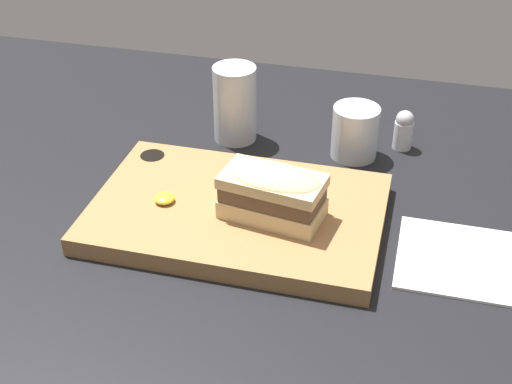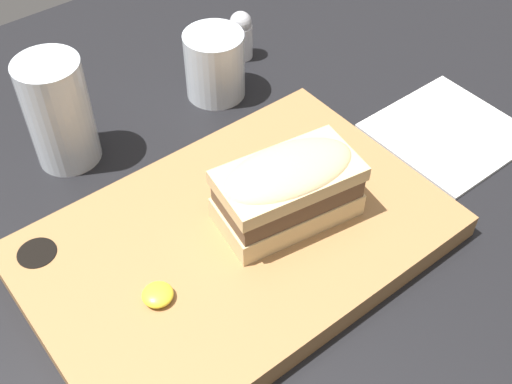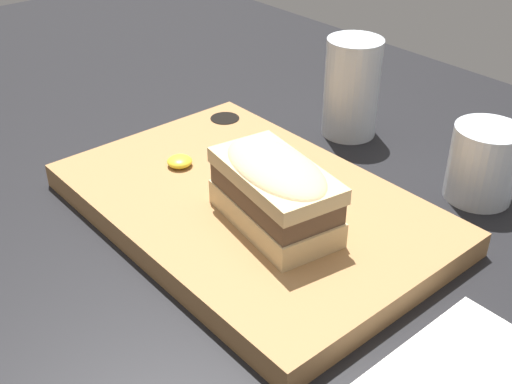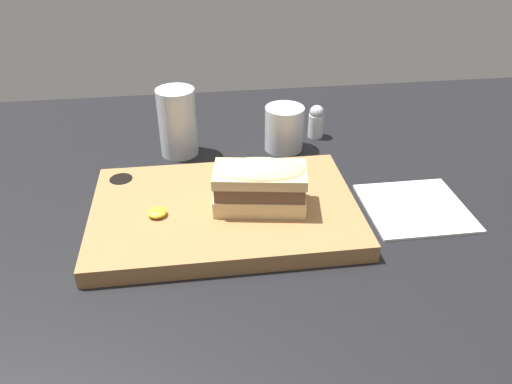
% 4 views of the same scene
% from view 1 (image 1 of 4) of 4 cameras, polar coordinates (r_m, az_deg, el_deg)
% --- Properties ---
extents(dining_table, '(1.75, 1.01, 0.02)m').
position_cam_1_polar(dining_table, '(1.01, -3.51, -1.79)').
color(dining_table, black).
rests_on(dining_table, ground).
extents(serving_board, '(0.39, 0.26, 0.03)m').
position_cam_1_polar(serving_board, '(0.97, -1.54, -1.64)').
color(serving_board, '#9E7042').
rests_on(serving_board, dining_table).
extents(sandwich, '(0.14, 0.09, 0.07)m').
position_cam_1_polar(sandwich, '(0.92, 1.33, 0.05)').
color(sandwich, '#DBBC84').
rests_on(sandwich, serving_board).
extents(mustard_dollop, '(0.03, 0.03, 0.01)m').
position_cam_1_polar(mustard_dollop, '(0.97, -7.34, -0.52)').
color(mustard_dollop, yellow).
rests_on(mustard_dollop, serving_board).
extents(water_glass, '(0.07, 0.07, 0.12)m').
position_cam_1_polar(water_glass, '(1.15, -1.70, 6.71)').
color(water_glass, silver).
rests_on(water_glass, dining_table).
extents(wine_glass, '(0.07, 0.07, 0.08)m').
position_cam_1_polar(wine_glass, '(1.12, 7.91, 4.61)').
color(wine_glass, silver).
rests_on(wine_glass, dining_table).
extents(napkin, '(0.15, 0.15, 0.00)m').
position_cam_1_polar(napkin, '(0.94, 15.89, -5.23)').
color(napkin, white).
rests_on(napkin, dining_table).
extents(salt_shaker, '(0.03, 0.03, 0.06)m').
position_cam_1_polar(salt_shaker, '(1.15, 11.73, 4.92)').
color(salt_shaker, white).
rests_on(salt_shaker, dining_table).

